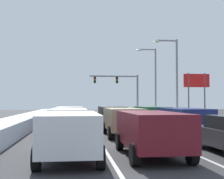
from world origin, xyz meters
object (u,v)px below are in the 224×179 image
object	(u,v)px
suv_maroon_center_lane_nearest	(151,130)
suv_charcoal_left_lane_third	(70,116)
sedan_gray_center_lane_fourth	(106,114)
suv_white_left_lane_nearest	(70,131)
suv_green_right_lane_third	(152,115)
roadside_sign_right	(197,85)
street_lamp_right_near	(174,72)
suv_black_center_lane_third	(112,114)
suv_tan_center_lane_second	(123,119)
street_lamp_right_mid	(153,77)
sedan_navy_left_lane_fourth	(72,115)
sedan_red_right_lane_fourth	(140,115)
traffic_light_gantry	(123,86)
suv_silver_left_lane_second	(69,121)
suv_navy_right_lane_second	(184,119)

from	to	relation	value
suv_maroon_center_lane_nearest	suv_charcoal_left_lane_third	world-z (taller)	same
sedan_gray_center_lane_fourth	suv_white_left_lane_nearest	size ratio (longest dim) A/B	0.92
suv_green_right_lane_third	roadside_sign_right	distance (m)	14.38
sedan_gray_center_lane_fourth	street_lamp_right_near	size ratio (longest dim) A/B	0.51
suv_green_right_lane_third	suv_maroon_center_lane_nearest	xyz separation A→B (m)	(-3.29, -13.06, 0.00)
suv_black_center_lane_third	suv_white_left_lane_nearest	xyz separation A→B (m)	(-3.24, -14.70, 0.00)
suv_green_right_lane_third	suv_tan_center_lane_second	world-z (taller)	same
suv_white_left_lane_nearest	street_lamp_right_mid	world-z (taller)	street_lamp_right_mid
sedan_navy_left_lane_fourth	sedan_red_right_lane_fourth	bearing A→B (deg)	8.33
suv_green_right_lane_third	roadside_sign_right	size ratio (longest dim) A/B	0.89
suv_green_right_lane_third	suv_maroon_center_lane_nearest	bearing A→B (deg)	-104.14
suv_charcoal_left_lane_third	traffic_light_gantry	size ratio (longest dim) A/B	0.65
sedan_red_right_lane_fourth	suv_silver_left_lane_second	bearing A→B (deg)	-117.31
sedan_red_right_lane_fourth	sedan_gray_center_lane_fourth	xyz separation A→B (m)	(-3.24, 1.48, 0.00)
sedan_red_right_lane_fourth	street_lamp_right_near	world-z (taller)	street_lamp_right_near
suv_navy_right_lane_second	suv_white_left_lane_nearest	xyz separation A→B (m)	(-6.68, -6.92, 0.00)
traffic_light_gantry	street_lamp_right_mid	xyz separation A→B (m)	(3.18, -6.43, 0.95)
suv_white_left_lane_nearest	sedan_navy_left_lane_fourth	bearing A→B (deg)	90.33
traffic_light_gantry	suv_white_left_lane_nearest	bearing A→B (deg)	-101.59
suv_charcoal_left_lane_third	suv_white_left_lane_nearest	bearing A→B (deg)	-89.06
suv_green_right_lane_third	roadside_sign_right	world-z (taller)	roadside_sign_right
sedan_red_right_lane_fourth	suv_black_center_lane_third	bearing A→B (deg)	-124.55
suv_tan_center_lane_second	traffic_light_gantry	distance (m)	29.40
suv_black_center_lane_third	street_lamp_right_near	bearing A→B (deg)	41.13
roadside_sign_right	sedan_gray_center_lane_fourth	bearing A→B (deg)	-162.16
suv_green_right_lane_third	suv_silver_left_lane_second	size ratio (longest dim) A/B	1.00
suv_charcoal_left_lane_third	traffic_light_gantry	xyz separation A→B (m)	(7.64, 23.62, 3.48)
suv_silver_left_lane_second	suv_navy_right_lane_second	bearing A→B (deg)	4.07
sedan_red_right_lane_fourth	roadside_sign_right	distance (m)	10.02
suv_silver_left_lane_second	street_lamp_right_mid	world-z (taller)	street_lamp_right_mid
street_lamp_right_mid	suv_tan_center_lane_second	bearing A→B (deg)	-108.63
sedan_red_right_lane_fourth	suv_silver_left_lane_second	distance (m)	14.88
suv_maroon_center_lane_nearest	suv_black_center_lane_third	bearing A→B (deg)	89.16
suv_maroon_center_lane_nearest	suv_green_right_lane_third	bearing A→B (deg)	75.86
suv_green_right_lane_third	traffic_light_gantry	distance (m)	23.10
suv_black_center_lane_third	street_lamp_right_mid	size ratio (longest dim) A/B	0.53
suv_silver_left_lane_second	suv_maroon_center_lane_nearest	bearing A→B (deg)	-62.21
suv_charcoal_left_lane_third	street_lamp_right_mid	distance (m)	20.79
traffic_light_gantry	roadside_sign_right	world-z (taller)	traffic_light_gantry
suv_tan_center_lane_second	street_lamp_right_near	bearing A→B (deg)	61.09
suv_tan_center_lane_second	suv_white_left_lane_nearest	distance (m)	7.97
suv_maroon_center_lane_nearest	traffic_light_gantry	distance (m)	36.31
sedan_gray_center_lane_fourth	sedan_navy_left_lane_fourth	size ratio (longest dim) A/B	1.00
suv_maroon_center_lane_nearest	suv_tan_center_lane_second	size ratio (longest dim) A/B	1.00
suv_black_center_lane_third	roadside_sign_right	distance (m)	15.49
suv_green_right_lane_third	suv_black_center_lane_third	size ratio (longest dim) A/B	1.00
suv_maroon_center_lane_nearest	suv_tan_center_lane_second	world-z (taller)	same
suv_navy_right_lane_second	sedan_navy_left_lane_fourth	distance (m)	13.57
sedan_gray_center_lane_fourth	traffic_light_gantry	distance (m)	16.06
suv_silver_left_lane_second	sedan_navy_left_lane_fourth	distance (m)	12.24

